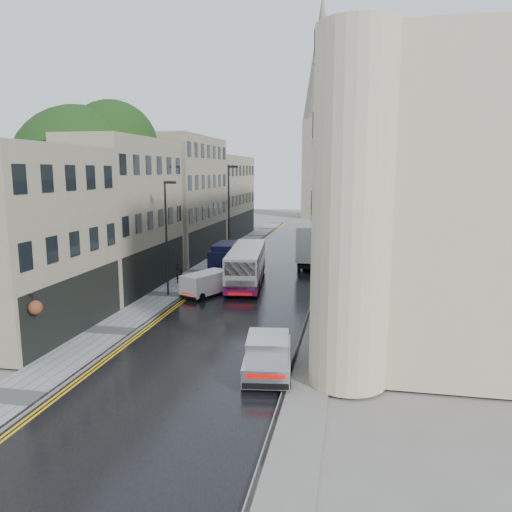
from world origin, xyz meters
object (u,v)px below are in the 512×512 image
(lamp_post_near, at_px, (166,239))
(cream_bus, at_px, (228,273))
(tree_near, at_px, (81,196))
(lamp_post_far, at_px, (229,214))
(white_lorry, at_px, (299,247))
(tree_far, at_px, (154,197))
(navy_van, at_px, (211,262))
(pedestrian, at_px, (179,273))
(silver_hatchback, at_px, (244,368))
(white_van, at_px, (185,286))

(lamp_post_near, bearing_deg, cream_bus, 39.35)
(tree_near, height_order, lamp_post_far, tree_near)
(white_lorry, bearing_deg, lamp_post_near, -122.60)
(tree_far, distance_m, navy_van, 12.09)
(tree_near, height_order, lamp_post_near, tree_near)
(lamp_post_far, bearing_deg, cream_bus, -66.20)
(tree_near, bearing_deg, pedestrian, 23.26)
(silver_hatchback, bearing_deg, pedestrian, 110.10)
(tree_near, xyz_separation_m, tree_far, (0.30, 13.00, -0.72))
(navy_van, xyz_separation_m, lamp_post_far, (-0.42, 7.84, 3.22))
(cream_bus, distance_m, white_van, 3.46)
(white_lorry, relative_size, lamp_post_near, 0.95)
(white_lorry, relative_size, navy_van, 1.35)
(tree_far, bearing_deg, pedestrian, -59.43)
(tree_near, xyz_separation_m, silver_hatchback, (15.37, -14.66, -6.09))
(tree_far, height_order, navy_van, tree_far)
(lamp_post_far, bearing_deg, lamp_post_near, -83.63)
(silver_hatchback, height_order, lamp_post_far, lamp_post_far)
(white_lorry, bearing_deg, navy_van, -139.09)
(white_van, xyz_separation_m, lamp_post_far, (-0.40, 14.22, 3.79))
(tree_far, relative_size, pedestrian, 7.63)
(silver_hatchback, xyz_separation_m, lamp_post_far, (-7.57, 27.73, 3.80))
(silver_hatchback, relative_size, white_van, 1.18)
(silver_hatchback, height_order, white_van, white_van)
(white_lorry, bearing_deg, white_van, -117.86)
(tree_far, relative_size, cream_bus, 1.20)
(white_lorry, height_order, lamp_post_near, lamp_post_near)
(cream_bus, height_order, navy_van, navy_van)
(tree_far, height_order, lamp_post_near, tree_far)
(tree_near, distance_m, pedestrian, 9.17)
(cream_bus, bearing_deg, silver_hatchback, -80.54)
(white_lorry, relative_size, pedestrian, 4.61)
(white_van, xyz_separation_m, pedestrian, (-1.84, 3.89, 0.06))
(silver_hatchback, bearing_deg, lamp_post_far, 97.99)
(navy_van, xyz_separation_m, pedestrian, (-1.85, -2.49, -0.50))
(white_lorry, relative_size, lamp_post_far, 0.83)
(tree_far, height_order, pedestrian, tree_far)
(pedestrian, relative_size, lamp_post_far, 0.18)
(cream_bus, relative_size, lamp_post_far, 1.14)
(pedestrian, bearing_deg, cream_bus, 171.11)
(cream_bus, height_order, silver_hatchback, cream_bus)
(white_van, height_order, lamp_post_near, lamp_post_near)
(cream_bus, xyz_separation_m, lamp_post_far, (-2.92, 11.92, 3.23))
(cream_bus, relative_size, navy_van, 1.86)
(white_lorry, bearing_deg, tree_far, 172.56)
(white_lorry, height_order, pedestrian, white_lorry)
(tree_far, xyz_separation_m, lamp_post_near, (6.60, -14.07, -2.15))
(tree_near, bearing_deg, white_van, -7.99)
(pedestrian, bearing_deg, silver_hatchback, 128.45)
(navy_van, bearing_deg, lamp_post_near, -104.25)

